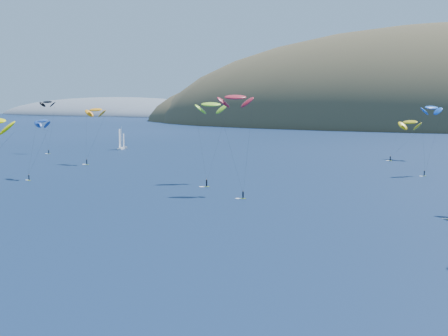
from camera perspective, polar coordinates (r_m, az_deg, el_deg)
headland at (r=948.53m, az=-8.41°, el=4.64°), size 460.00×250.00×60.00m
sailboat at (r=308.21m, az=-9.38°, el=1.86°), size 9.48×8.46×11.32m
kitesurfer_1 at (r=241.97m, az=-11.67°, el=5.22°), size 9.31×7.58×23.04m
kitesurfer_3 at (r=184.93m, az=-1.19°, el=5.81°), size 9.93×15.13×25.61m
kitesurfer_4 at (r=212.97m, az=18.44°, el=5.25°), size 8.04×9.11×24.05m
kitesurfer_9 at (r=162.30m, az=1.05°, el=6.47°), size 10.97×11.82×27.64m
kitesurfer_10 at (r=202.47m, az=-16.27°, el=4.14°), size 7.85×10.20×19.89m
kitesurfer_11 at (r=265.09m, az=16.65°, el=4.04°), size 12.39×15.79×18.17m
kitesurfer_12 at (r=295.02m, az=-15.84°, el=5.81°), size 7.95×6.79×25.20m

